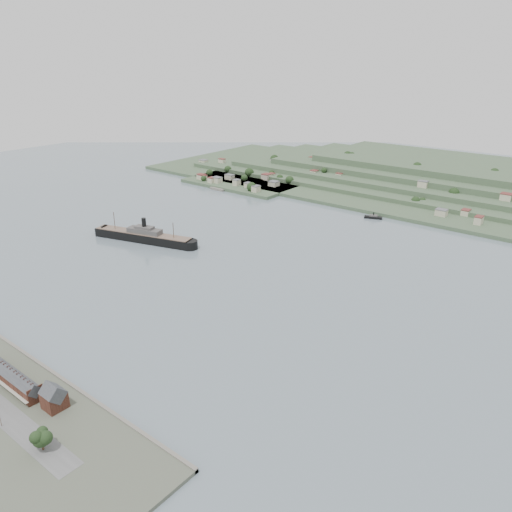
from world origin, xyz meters
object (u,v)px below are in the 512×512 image
Objects in this scene: gabled_building at (54,397)px; steamship at (141,236)px; terrace_row at (8,375)px; fig_tree at (41,438)px; tugboat at (167,240)px.

gabled_building is 242.48m from steamship.
terrace_row is 3.95× the size of gabled_building.
steamship is at bearing 131.06° from gabled_building.
gabled_building reaches higher than fig_tree.
steamship is at bearing -145.32° from tugboat.
gabled_building is 1.27× the size of fig_tree.
steamship is 25.35m from tugboat.
fig_tree is at bearing -48.13° from steamship.
fig_tree is (59.22, -15.04, 1.94)m from terrace_row.
gabled_building is at bearing 138.73° from fig_tree.
tugboat is at bearing 116.68° from terrace_row.
gabled_building is at bearing -54.89° from tugboat.
terrace_row is 37.74m from gabled_building.
gabled_building is 28.90m from fig_tree.
fig_tree is (21.72, -19.06, 0.59)m from gabled_building.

